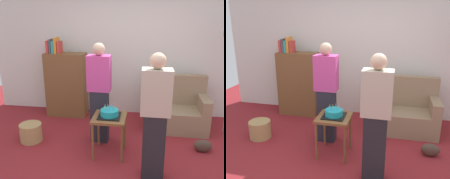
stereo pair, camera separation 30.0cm
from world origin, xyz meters
The scene contains 10 objects.
ground_plane centered at (0.00, 0.00, 0.00)m, with size 8.00×8.00×0.00m, color maroon.
wall_back centered at (0.00, 2.05, 1.35)m, with size 6.00×0.10×2.70m, color silver.
couch centered at (0.81, 1.41, 0.34)m, with size 1.10×0.70×0.96m.
bookshelf centered at (-1.36, 1.69, 0.68)m, with size 0.80×0.36×1.60m.
side_table centered at (-0.25, 0.31, 0.52)m, with size 0.48×0.48×0.62m.
birthday_cake centered at (-0.25, 0.31, 0.67)m, with size 0.32×0.32×0.17m.
person_blowing_candles centered at (-0.47, 0.71, 0.83)m, with size 0.36×0.22×1.63m.
person_holding_cake centered at (0.39, -0.13, 0.83)m, with size 0.36×0.22×1.63m.
wicker_basket centered at (-1.61, 0.52, 0.15)m, with size 0.36×0.36×0.30m, color #A88451.
handbag centered at (1.17, 0.58, 0.10)m, with size 0.28×0.14×0.20m, color #473328.
Camera 2 is at (0.57, -2.87, 2.06)m, focal length 39.27 mm.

